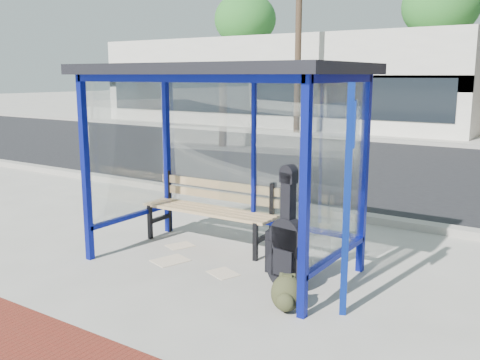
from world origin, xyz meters
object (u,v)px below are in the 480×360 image
Objects in this scene: guitar_bag at (287,247)px; backpack at (286,294)px; bench at (211,207)px; suitcase at (280,251)px.

backpack is at bearing -53.43° from guitar_bag.
guitar_bag is at bearing 94.90° from backpack.
backpack is at bearing -36.42° from bench.
guitar_bag is 2.35× the size of suitcase.
suitcase is at bearing -19.37° from bench.
bench reaches higher than backpack.
suitcase is at bearing 136.43° from guitar_bag.
suitcase is (-0.31, 0.41, -0.22)m from guitar_bag.
guitar_bag is at bearing -64.04° from suitcase.
bench is 3.58× the size of suitcase.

